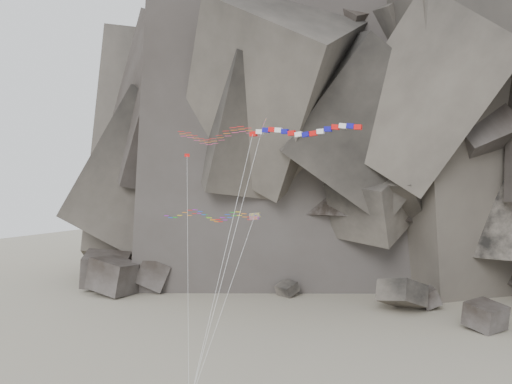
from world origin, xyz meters
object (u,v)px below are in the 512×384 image
(delta_kite, at_px, (215,135))
(banner_kite, at_px, (302,132))
(parafoil_kite, at_px, (205,215))
(pennant_kite, at_px, (187,216))

(delta_kite, bearing_deg, banner_kite, -28.59)
(delta_kite, relative_size, parafoil_kite, 1.62)
(delta_kite, bearing_deg, pennant_kite, -117.27)
(banner_kite, bearing_deg, pennant_kite, -157.72)
(delta_kite, distance_m, pennant_kite, 9.00)
(delta_kite, relative_size, pennant_kite, 1.17)
(delta_kite, height_order, parafoil_kite, delta_kite)
(delta_kite, xyz_separation_m, parafoil_kite, (-2.50, 2.66, -8.10))
(banner_kite, height_order, parafoil_kite, banner_kite)
(delta_kite, distance_m, banner_kite, 9.33)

